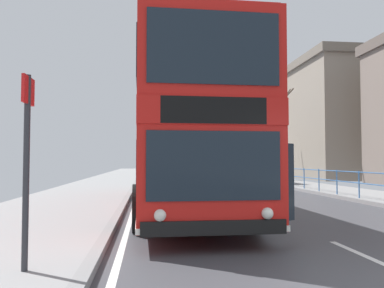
% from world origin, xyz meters
% --- Properties ---
extents(double_decker_bus_main, '(3.42, 11.41, 4.33)m').
position_xyz_m(double_decker_bus_main, '(-2.52, 8.38, 2.27)').
color(double_decker_bus_main, red).
rests_on(double_decker_bus_main, ground).
extents(background_bus_far_lane, '(2.81, 10.52, 3.04)m').
position_xyz_m(background_bus_far_lane, '(2.85, 24.85, 1.67)').
color(background_bus_far_lane, navy).
rests_on(background_bus_far_lane, ground).
extents(pedestrian_railing_far_kerb, '(0.05, 27.74, 1.03)m').
position_xyz_m(pedestrian_railing_far_kerb, '(4.45, 12.13, 0.83)').
color(pedestrian_railing_far_kerb, '#386BA8').
rests_on(pedestrian_railing_far_kerb, ground).
extents(bus_stop_sign_near, '(0.08, 0.44, 2.52)m').
position_xyz_m(bus_stop_sign_near, '(-5.06, 1.69, 1.70)').
color(bus_stop_sign_near, '#2D2D33').
rests_on(bus_stop_sign_near, ground).
extents(bare_tree_far_00, '(2.35, 2.76, 7.18)m').
position_xyz_m(bare_tree_far_00, '(5.91, 24.03, 3.65)').
color(bare_tree_far_00, brown).
rests_on(bare_tree_far_00, ground).
extents(bare_tree_far_02, '(1.82, 2.63, 6.12)m').
position_xyz_m(bare_tree_far_02, '(6.07, 30.64, 2.98)').
color(bare_tree_far_02, '#423328').
rests_on(bare_tree_far_02, ground).
extents(background_building_00, '(12.55, 15.05, 10.61)m').
position_xyz_m(background_building_00, '(15.87, 31.67, 5.33)').
color(background_building_00, gray).
rests_on(background_building_00, ground).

